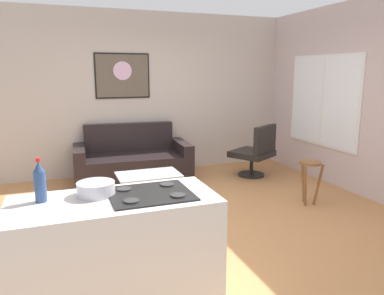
{
  "coord_description": "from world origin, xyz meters",
  "views": [
    {
      "loc": [
        -1.5,
        -4.03,
        1.78
      ],
      "look_at": [
        0.31,
        0.9,
        0.7
      ],
      "focal_mm": 34.57,
      "sensor_mm": 36.0,
      "label": 1
    }
  ],
  "objects_px": {
    "bar_stool": "(310,172)",
    "soda_bottle": "(40,182)",
    "mixing_bowl": "(96,189)",
    "wall_painting": "(123,76)",
    "coffee_table": "(148,176)",
    "couch": "(133,162)",
    "armchair": "(256,152)"
  },
  "relations": [
    {
      "from": "soda_bottle",
      "to": "mixing_bowl",
      "type": "bearing_deg",
      "value": 1.04
    },
    {
      "from": "armchair",
      "to": "wall_painting",
      "type": "distance_m",
      "value": 2.62
    },
    {
      "from": "soda_bottle",
      "to": "mixing_bowl",
      "type": "relative_size",
      "value": 1.14
    },
    {
      "from": "coffee_table",
      "to": "mixing_bowl",
      "type": "xyz_separation_m",
      "value": [
        -0.89,
        -2.11,
        0.56
      ]
    },
    {
      "from": "wall_painting",
      "to": "bar_stool",
      "type": "bearing_deg",
      "value": -50.16
    },
    {
      "from": "armchair",
      "to": "mixing_bowl",
      "type": "bearing_deg",
      "value": -137.06
    },
    {
      "from": "coffee_table",
      "to": "wall_painting",
      "type": "relative_size",
      "value": 0.92
    },
    {
      "from": "bar_stool",
      "to": "soda_bottle",
      "type": "height_order",
      "value": "soda_bottle"
    },
    {
      "from": "mixing_bowl",
      "to": "wall_painting",
      "type": "relative_size",
      "value": 0.3
    },
    {
      "from": "armchair",
      "to": "soda_bottle",
      "type": "relative_size",
      "value": 2.86
    },
    {
      "from": "bar_stool",
      "to": "mixing_bowl",
      "type": "xyz_separation_m",
      "value": [
        -2.91,
        -1.27,
        0.47
      ]
    },
    {
      "from": "bar_stool",
      "to": "mixing_bowl",
      "type": "bearing_deg",
      "value": -156.45
    },
    {
      "from": "mixing_bowl",
      "to": "wall_painting",
      "type": "distance_m",
      "value": 3.9
    },
    {
      "from": "couch",
      "to": "mixing_bowl",
      "type": "xyz_separation_m",
      "value": [
        -0.9,
        -3.28,
        0.64
      ]
    },
    {
      "from": "bar_stool",
      "to": "couch",
      "type": "bearing_deg",
      "value": 134.98
    },
    {
      "from": "couch",
      "to": "bar_stool",
      "type": "distance_m",
      "value": 2.85
    },
    {
      "from": "mixing_bowl",
      "to": "wall_painting",
      "type": "height_order",
      "value": "wall_painting"
    },
    {
      "from": "bar_stool",
      "to": "wall_painting",
      "type": "distance_m",
      "value": 3.43
    },
    {
      "from": "couch",
      "to": "soda_bottle",
      "type": "relative_size",
      "value": 6.06
    },
    {
      "from": "couch",
      "to": "coffee_table",
      "type": "relative_size",
      "value": 2.24
    },
    {
      "from": "coffee_table",
      "to": "bar_stool",
      "type": "bearing_deg",
      "value": -22.67
    },
    {
      "from": "armchair",
      "to": "soda_bottle",
      "type": "distance_m",
      "value": 4.32
    },
    {
      "from": "couch",
      "to": "wall_painting",
      "type": "relative_size",
      "value": 2.06
    },
    {
      "from": "coffee_table",
      "to": "bar_stool",
      "type": "distance_m",
      "value": 2.19
    },
    {
      "from": "couch",
      "to": "bar_stool",
      "type": "relative_size",
      "value": 3.19
    },
    {
      "from": "couch",
      "to": "wall_painting",
      "type": "distance_m",
      "value": 1.49
    },
    {
      "from": "coffee_table",
      "to": "soda_bottle",
      "type": "height_order",
      "value": "soda_bottle"
    },
    {
      "from": "armchair",
      "to": "couch",
      "type": "bearing_deg",
      "value": 164.47
    },
    {
      "from": "soda_bottle",
      "to": "bar_stool",
      "type": "bearing_deg",
      "value": 21.22
    },
    {
      "from": "couch",
      "to": "mixing_bowl",
      "type": "relative_size",
      "value": 6.89
    },
    {
      "from": "couch",
      "to": "soda_bottle",
      "type": "distance_m",
      "value": 3.6
    },
    {
      "from": "mixing_bowl",
      "to": "wall_painting",
      "type": "xyz_separation_m",
      "value": [
        0.87,
        3.72,
        0.78
      ]
    }
  ]
}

